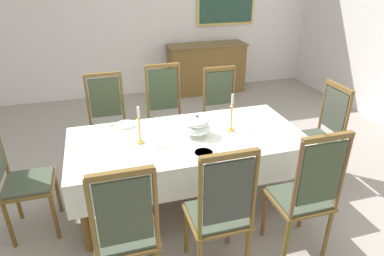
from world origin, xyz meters
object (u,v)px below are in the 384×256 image
chair_north_a (108,122)px  chair_north_b (166,114)px  chair_south_a (126,230)px  candlestick_west (139,129)px  bowl_near_right (204,154)px  spoon_primary (112,126)px  bowl_near_left (125,124)px  candlestick_east (232,116)px  chair_north_c (222,110)px  chair_head_east (321,133)px  dining_table (187,144)px  soup_tureen (197,126)px  sideboard (206,68)px  spoon_secondary (216,153)px  chair_south_c (306,194)px  chair_south_b (220,211)px  chair_head_west (18,175)px

chair_north_a → chair_north_b: 0.68m
chair_south_a → chair_north_b: (0.68, 1.82, 0.01)m
chair_north_a → chair_south_a: bearing=90.0°
chair_north_a → chair_north_b: size_ratio=0.96×
chair_south_a → candlestick_west: chair_south_a is taller
bowl_near_right → spoon_primary: 1.07m
candlestick_west → bowl_near_left: (-0.09, 0.39, -0.12)m
candlestick_east → bowl_near_left: size_ratio=2.05×
bowl_near_left → chair_north_a: bearing=106.6°
chair_north_c → candlestick_east: (-0.26, -0.91, 0.33)m
spoon_primary → chair_north_c: bearing=6.6°
candlestick_west → bowl_near_left: size_ratio=1.94×
chair_north_b → chair_head_east: size_ratio=1.07×
chair_north_a → dining_table: bearing=127.1°
soup_tureen → spoon_primary: (-0.76, 0.42, -0.10)m
dining_table → chair_head_east: size_ratio=1.98×
candlestick_west → bowl_near_right: candlestick_west is taller
dining_table → sideboard: size_ratio=1.51×
bowl_near_right → spoon_primary: (-0.69, 0.81, -0.02)m
chair_head_east → bowl_near_right: bearing=105.2°
chair_head_east → soup_tureen: (-1.39, -0.00, 0.27)m
soup_tureen → sideboard: size_ratio=0.18×
dining_table → bowl_near_right: 0.41m
soup_tureen → spoon_primary: soup_tureen is taller
dining_table → spoon_secondary: (0.15, -0.37, 0.08)m
chair_north_a → chair_head_east: 2.36m
chair_north_c → candlestick_west: candlestick_west is taller
dining_table → chair_head_east: (1.49, 0.00, -0.09)m
chair_head_east → chair_south_c: bearing=139.2°
chair_south_a → chair_south_b: bearing=-0.1°
candlestick_west → chair_south_c: bearing=-38.6°
soup_tureen → sideboard: (1.13, 3.09, -0.39)m
chair_south_c → chair_head_west: bearing=157.5°
chair_north_c → candlestick_east: size_ratio=2.86×
chair_south_a → chair_north_a: chair_south_a is taller
chair_south_c → chair_north_c: bearing=90.0°
chair_south_b → soup_tureen: (0.10, 0.91, 0.26)m
chair_head_west → chair_head_east: chair_head_west is taller
bowl_near_left → spoon_primary: bowl_near_left is taller
chair_north_b → sideboard: bearing=-119.7°
chair_north_b → bowl_near_left: chair_north_b is taller
chair_south_c → soup_tureen: 1.12m
chair_south_c → chair_head_east: 1.20m
spoon_primary → chair_head_west: bearing=-166.5°
soup_tureen → candlestick_west: size_ratio=0.72×
spoon_primary → spoon_secondary: same height
candlestick_east → chair_north_a: bearing=141.1°
bowl_near_right → chair_north_c: bearing=62.8°
sideboard → candlestick_east: bearing=75.6°
chair_north_a → chair_north_b: chair_north_b is taller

